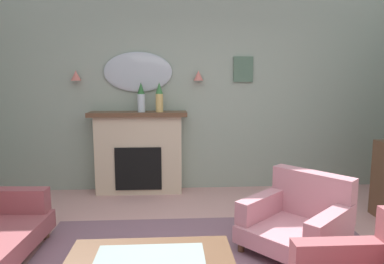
% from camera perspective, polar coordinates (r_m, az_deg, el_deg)
% --- Properties ---
extents(wall_back, '(7.01, 0.10, 2.97)m').
position_cam_1_polar(wall_back, '(5.07, 0.33, 7.27)').
color(wall_back, '#93A393').
rests_on(wall_back, ground).
extents(fireplace, '(1.36, 0.36, 1.16)m').
position_cam_1_polar(fireplace, '(4.96, -8.74, -3.49)').
color(fireplace, beige).
rests_on(fireplace, ground).
extents(mantel_vase_right, '(0.11, 0.11, 0.41)m').
position_cam_1_polar(mantel_vase_right, '(4.83, -8.38, 5.64)').
color(mantel_vase_right, silver).
rests_on(mantel_vase_right, fireplace).
extents(mantel_vase_centre, '(0.10, 0.10, 0.41)m').
position_cam_1_polar(mantel_vase_centre, '(4.82, -5.40, 5.70)').
color(mantel_vase_centre, tan).
rests_on(mantel_vase_centre, fireplace).
extents(wall_mirror, '(0.96, 0.06, 0.56)m').
position_cam_1_polar(wall_mirror, '(5.00, -8.88, 9.74)').
color(wall_mirror, '#B2BCC6').
extents(wall_sconce_left, '(0.14, 0.14, 0.14)m').
position_cam_1_polar(wall_sconce_left, '(5.10, -18.59, 8.82)').
color(wall_sconce_left, '#D17066').
extents(wall_sconce_right, '(0.14, 0.14, 0.14)m').
position_cam_1_polar(wall_sconce_right, '(4.94, 1.07, 9.27)').
color(wall_sconce_right, '#D17066').
extents(framed_picture, '(0.28, 0.03, 0.36)m').
position_cam_1_polar(framed_picture, '(5.10, 8.44, 10.17)').
color(framed_picture, '#4C6B56').
extents(armchair_by_coffee_table, '(1.14, 1.14, 0.71)m').
position_cam_1_polar(armchair_by_coffee_table, '(3.50, 17.19, -13.43)').
color(armchair_by_coffee_table, '#B77A84').
rests_on(armchair_by_coffee_table, ground).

